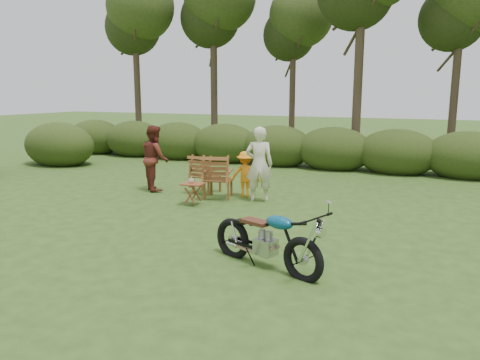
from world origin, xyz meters
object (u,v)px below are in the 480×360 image
at_px(lawn_chair_right, 218,198).
at_px(side_table, 193,194).
at_px(adult_b, 156,190).
at_px(child, 245,197).
at_px(lawn_chair_left, 207,192).
at_px(adult_a, 259,201).
at_px(cup, 191,181).
at_px(motorcycle, 265,266).

distance_m(lawn_chair_right, side_table, 0.95).
distance_m(adult_b, child, 2.45).
height_order(lawn_chair_left, adult_a, adult_a).
relative_size(lawn_chair_right, cup, 8.08).
distance_m(lawn_chair_right, child, 0.67).
height_order(cup, adult_a, adult_a).
height_order(lawn_chair_right, lawn_chair_left, lawn_chair_right).
bearing_deg(lawn_chair_left, cup, 105.95).
relative_size(adult_a, child, 1.57).
height_order(lawn_chair_left, child, child).
bearing_deg(cup, adult_a, 37.74).
xyz_separation_m(lawn_chair_left, child, (1.10, -0.08, 0.00)).
bearing_deg(lawn_chair_right, motorcycle, 108.87).
bearing_deg(side_table, lawn_chair_right, 78.40).
xyz_separation_m(lawn_chair_left, adult_b, (-1.35, -0.30, 0.00)).
bearing_deg(cup, lawn_chair_left, 103.52).
bearing_deg(side_table, motorcycle, -45.22).
bearing_deg(child, lawn_chair_right, 10.28).
bearing_deg(side_table, lawn_chair_left, 105.17).
xyz_separation_m(adult_b, child, (2.44, 0.22, 0.00)).
height_order(cup, adult_b, adult_b).
xyz_separation_m(motorcycle, side_table, (-2.84, 2.86, 0.25)).
distance_m(motorcycle, side_table, 4.03).
bearing_deg(lawn_chair_right, adult_a, 168.50).
distance_m(adult_a, adult_b, 2.92).
bearing_deg(lawn_chair_left, adult_a, 169.18).
bearing_deg(cup, adult_b, 148.01).
bearing_deg(adult_b, lawn_chair_left, -123.30).
height_order(lawn_chair_left, adult_b, adult_b).
height_order(lawn_chair_right, cup, cup).
xyz_separation_m(lawn_chair_left, side_table, (0.37, -1.35, 0.25)).
bearing_deg(adult_a, cup, 18.30).
bearing_deg(adult_a, lawn_chair_right, -14.57).
distance_m(lawn_chair_left, cup, 1.49).
distance_m(motorcycle, child, 4.64).
distance_m(side_table, cup, 0.31).
relative_size(lawn_chair_left, child, 0.87).
height_order(motorcycle, lawn_chair_right, motorcycle).
xyz_separation_m(cup, adult_b, (-1.67, 1.04, -0.56)).
relative_size(motorcycle, side_table, 3.76).
relative_size(cup, adult_b, 0.08).
xyz_separation_m(lawn_chair_right, child, (0.54, 0.38, 0.00)).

